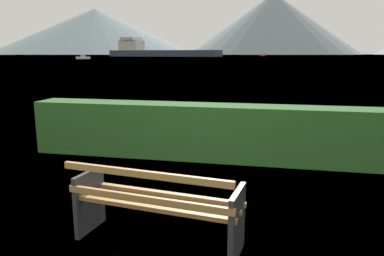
# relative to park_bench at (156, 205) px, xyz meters

# --- Properties ---
(ground_plane) EXTENTS (1400.00, 1400.00, 0.00)m
(ground_plane) POSITION_rel_park_bench_xyz_m (0.01, 0.06, -0.43)
(ground_plane) COLOR #4C6B33
(water_surface) EXTENTS (620.00, 620.00, 0.00)m
(water_surface) POSITION_rel_park_bench_xyz_m (0.01, 308.35, -0.43)
(water_surface) COLOR #6B8EA3
(water_surface) RESTS_ON ground_plane
(park_bench) EXTENTS (1.79, 0.80, 0.87)m
(park_bench) POSITION_rel_park_bench_xyz_m (0.00, 0.00, 0.00)
(park_bench) COLOR #A0703F
(park_bench) RESTS_ON ground_plane
(hedge_row) EXTENTS (6.74, 0.66, 1.01)m
(hedge_row) POSITION_rel_park_bench_xyz_m (0.01, 3.23, 0.08)
(hedge_row) COLOR #285B23
(hedge_row) RESTS_ON ground_plane
(cargo_ship_large) EXTENTS (67.91, 24.50, 10.91)m
(cargo_ship_large) POSITION_rel_park_bench_xyz_m (-64.40, 202.58, 2.62)
(cargo_ship_large) COLOR #2D384C
(cargo_ship_large) RESTS_ON water_surface
(fishing_boat_near) EXTENTS (3.75, 4.24, 2.16)m
(fishing_boat_near) POSITION_rel_park_bench_xyz_m (-5.16, 258.29, 0.34)
(fishing_boat_near) COLOR #B2332D
(fishing_boat_near) RESTS_ON water_surface
(sailboat_mid) EXTENTS (4.64, 3.62, 1.29)m
(sailboat_mid) POSITION_rel_park_bench_xyz_m (-60.45, 110.63, 0.05)
(sailboat_mid) COLOR silver
(sailboat_mid) RESTS_ON water_surface
(distant_hills) EXTENTS (935.68, 353.36, 87.74)m
(distant_hills) POSITION_rel_park_bench_xyz_m (58.19, 559.99, 40.72)
(distant_hills) COLOR slate
(distant_hills) RESTS_ON ground_plane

